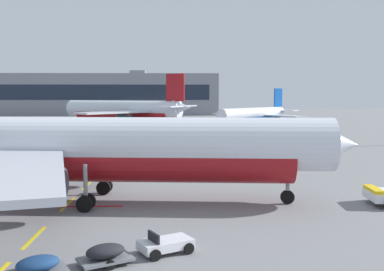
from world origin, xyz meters
name	(u,v)px	position (x,y,z in m)	size (l,w,h in m)	color
ground	(305,165)	(40.00, 40.00, 0.00)	(400.00, 400.00, 0.00)	slate
apron_paint_markings	(105,168)	(18.00, 38.71, 0.00)	(8.00, 98.31, 0.01)	yellow
airliner_foreground	(114,148)	(21.29, 23.29, 3.95)	(34.82, 34.53, 12.20)	silver
airliner_far_center	(254,115)	(43.73, 96.54, 3.02)	(22.42, 22.35, 9.34)	silver
airliner_far_right	(124,110)	(12.95, 99.05, 4.05)	(34.07, 32.28, 12.51)	silver
baggage_train	(74,260)	(21.28, 10.28, 0.53)	(10.87, 6.87, 1.14)	silver
terminal_satellite	(104,94)	(-3.67, 171.98, 7.86)	(89.36, 24.88, 17.30)	gray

